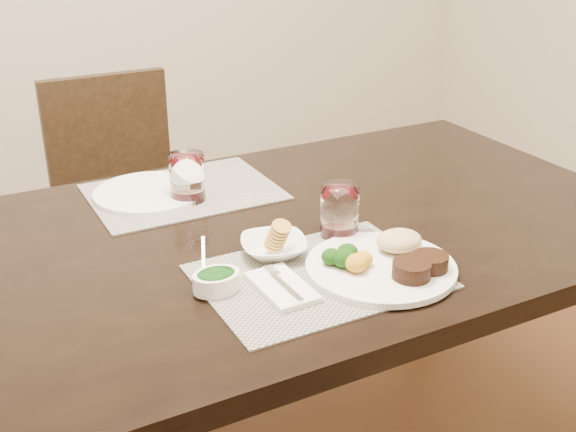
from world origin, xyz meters
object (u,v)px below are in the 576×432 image
chair_far (122,197)px  cracker_bowl (274,246)px  wine_glass_near (340,213)px  dinner_plate (388,262)px  steak_knife (404,255)px  far_plate (149,193)px

chair_far → cracker_bowl: 1.08m
wine_glass_near → chair_far: bearing=102.0°
chair_far → wine_glass_near: (0.22, -1.03, 0.30)m
dinner_plate → cracker_bowl: (-0.17, 0.17, 0.00)m
dinner_plate → steak_knife: (0.06, 0.03, -0.01)m
cracker_bowl → wine_glass_near: size_ratio=1.47×
dinner_plate → steak_knife: 0.07m
far_plate → cracker_bowl: bearing=-73.1°
cracker_bowl → dinner_plate: bearing=-44.2°
dinner_plate → cracker_bowl: bearing=120.0°
wine_glass_near → far_plate: size_ratio=0.43×
dinner_plate → far_plate: 0.68m
steak_knife → far_plate: 0.68m
steak_knife → wine_glass_near: 0.17m
chair_far → cracker_bowl: chair_far is taller
cracker_bowl → wine_glass_near: (0.17, 0.02, 0.03)m
cracker_bowl → steak_knife: bearing=-30.4°
dinner_plate → wine_glass_near: 0.19m
far_plate → dinner_plate: bearing=-63.1°
steak_knife → cracker_bowl: bearing=153.6°
chair_far → far_plate: bearing=-97.7°
steak_knife → far_plate: same height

